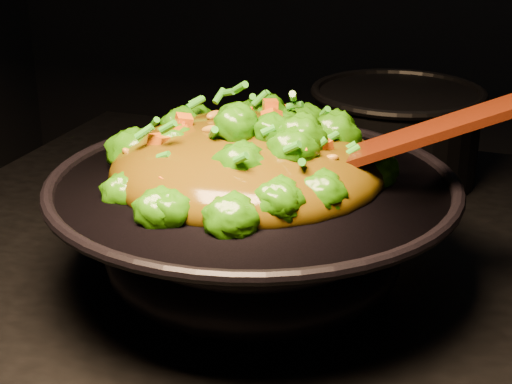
% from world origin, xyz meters
% --- Properties ---
extents(wok, '(0.48, 0.48, 0.12)m').
position_xyz_m(wok, '(-0.12, -0.08, 0.96)').
color(wok, black).
rests_on(wok, stovetop).
extents(stir_fry, '(0.34, 0.34, 0.10)m').
position_xyz_m(stir_fry, '(-0.13, -0.06, 1.07)').
color(stir_fry, '#297208').
rests_on(stir_fry, wok).
extents(spatula, '(0.31, 0.10, 0.13)m').
position_xyz_m(spatula, '(0.04, -0.05, 1.07)').
color(spatula, '#3E1408').
rests_on(spatula, wok).
extents(back_pot, '(0.24, 0.24, 0.13)m').
position_xyz_m(back_pot, '(-0.03, 0.29, 0.97)').
color(back_pot, black).
rests_on(back_pot, stovetop).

